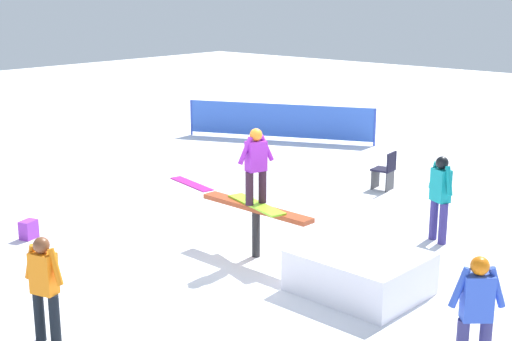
{
  "coord_description": "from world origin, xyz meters",
  "views": [
    {
      "loc": [
        -7.5,
        8.52,
        4.37
      ],
      "look_at": [
        0.0,
        0.0,
        1.5
      ],
      "focal_mm": 50.0,
      "sensor_mm": 36.0,
      "label": 1
    }
  ],
  "objects": [
    {
      "name": "ground_plane",
      "position": [
        0.0,
        0.0,
        0.0
      ],
      "size": [
        60.0,
        60.0,
        0.0
      ],
      "primitive_type": "plane",
      "color": "white"
    },
    {
      "name": "rail_feature",
      "position": [
        0.0,
        0.0,
        0.76
      ],
      "size": [
        2.29,
        0.36,
        0.9
      ],
      "rotation": [
        0.0,
        0.0,
        -0.03
      ],
      "color": "black",
      "rests_on": "ground"
    },
    {
      "name": "snow_kicker_ramp",
      "position": [
        -2.12,
        0.07,
        0.32
      ],
      "size": [
        1.85,
        1.56,
        0.63
      ],
      "primitive_type": "cube",
      "rotation": [
        0.0,
        0.0,
        -0.03
      ],
      "color": "white",
      "rests_on": "ground"
    },
    {
      "name": "main_rider_on_rail",
      "position": [
        0.0,
        0.0,
        1.54
      ],
      "size": [
        1.42,
        0.68,
        1.3
      ],
      "rotation": [
        0.0,
        0.0,
        -0.29
      ],
      "color": "#8EDD27",
      "rests_on": "rail_feature"
    },
    {
      "name": "bystander_orange",
      "position": [
        -0.02,
        4.04,
        0.8
      ],
      "size": [
        0.6,
        0.28,
        1.42
      ],
      "rotation": [
        0.0,
        0.0,
        3.41
      ],
      "color": "black",
      "rests_on": "ground"
    },
    {
      "name": "bystander_blue",
      "position": [
        -4.41,
        1.17,
        0.82
      ],
      "size": [
        0.55,
        0.51,
        1.46
      ],
      "rotation": [
        0.0,
        0.0,
        0.74
      ],
      "color": "navy",
      "rests_on": "ground"
    },
    {
      "name": "bystander_teal",
      "position": [
        -1.95,
        -2.72,
        0.88
      ],
      "size": [
        0.62,
        0.37,
        1.57
      ],
      "rotation": [
        0.0,
        0.0,
        5.82
      ],
      "color": "navy",
      "rests_on": "ground"
    },
    {
      "name": "loose_snowboard_magenta",
      "position": [
        4.19,
        -2.48,
        0.01
      ],
      "size": [
        1.53,
        0.6,
        0.02
      ],
      "primitive_type": "cube",
      "rotation": [
        0.0,
        0.0,
        2.92
      ],
      "color": "#C42096",
      "rests_on": "ground"
    },
    {
      "name": "folding_chair",
      "position": [
        0.59,
        -5.07,
        0.41
      ],
      "size": [
        0.48,
        0.48,
        0.88
      ],
      "rotation": [
        0.0,
        0.0,
        1.68
      ],
      "color": "#3F3F44",
      "rests_on": "ground"
    },
    {
      "name": "backpack_on_snow",
      "position": [
        3.69,
        2.05,
        0.17
      ],
      "size": [
        0.3,
        0.35,
        0.34
      ],
      "primitive_type": "cube",
      "rotation": [
        0.0,
        0.0,
        5.0
      ],
      "color": "purple",
      "rests_on": "ground"
    },
    {
      "name": "safety_fence",
      "position": [
        5.87,
        -7.74,
        0.6
      ],
      "size": [
        5.23,
        2.42,
        1.1
      ],
      "rotation": [
        0.0,
        0.0,
        6.71
      ],
      "color": "blue",
      "rests_on": "ground"
    }
  ]
}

